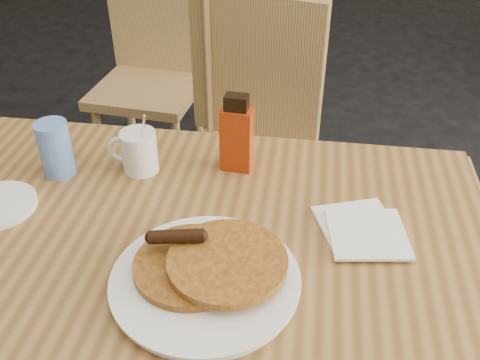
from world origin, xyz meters
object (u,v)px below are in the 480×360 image
at_px(chair_main_far, 249,127).
at_px(pancake_plate, 206,274).
at_px(chair_wall_extra, 152,58).
at_px(main_table, 187,254).
at_px(coffee_mug, 138,151).
at_px(syrup_bottle, 237,136).
at_px(blue_tumbler, 55,148).

relative_size(chair_main_far, pancake_plate, 3.00).
bearing_deg(chair_wall_extra, main_table, -64.92).
relative_size(coffee_mug, syrup_bottle, 0.83).
height_order(syrup_bottle, blue_tumbler, syrup_bottle).
relative_size(chair_main_far, coffee_mug, 6.57).
bearing_deg(coffee_mug, chair_main_far, 56.35).
distance_m(pancake_plate, syrup_bottle, 0.36).
relative_size(main_table, blue_tumbler, 10.15).
bearing_deg(blue_tumbler, coffee_mug, 15.07).
xyz_separation_m(chair_wall_extra, coffee_mug, (0.36, -1.07, 0.26)).
distance_m(chair_main_far, blue_tumbler, 0.70).
height_order(chair_wall_extra, coffee_mug, chair_wall_extra).
height_order(pancake_plate, coffee_mug, coffee_mug).
distance_m(chair_wall_extra, syrup_bottle, 1.21).
distance_m(coffee_mug, blue_tumbler, 0.17).
distance_m(main_table, chair_main_far, 0.74).
relative_size(main_table, coffee_mug, 8.46).
distance_m(main_table, coffee_mug, 0.27).
relative_size(main_table, chair_wall_extra, 1.37).
bearing_deg(chair_main_far, coffee_mug, -94.34).
bearing_deg(chair_wall_extra, coffee_mug, -68.62).
bearing_deg(chair_wall_extra, chair_main_far, -43.89).
xyz_separation_m(main_table, syrup_bottle, (0.05, 0.25, 0.12)).
relative_size(chair_main_far, syrup_bottle, 5.43).
bearing_deg(chair_wall_extra, blue_tumbler, -77.42).
distance_m(chair_main_far, coffee_mug, 0.60).
bearing_deg(pancake_plate, main_table, 123.28).
distance_m(main_table, syrup_bottle, 0.28).
bearing_deg(syrup_bottle, main_table, -99.27).
bearing_deg(syrup_bottle, coffee_mug, -165.14).
xyz_separation_m(chair_wall_extra, blue_tumbler, (0.20, -1.12, 0.27)).
distance_m(main_table, blue_tumbler, 0.38).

